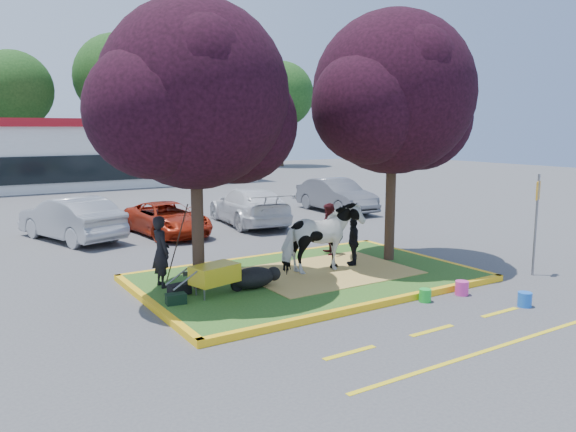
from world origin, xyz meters
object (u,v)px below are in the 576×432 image
handler (161,251)px  sign_post (537,213)px  cow (322,238)px  calf (253,278)px  bucket_pink (462,288)px  bucket_blue (525,299)px  bucket_green (425,295)px  wheelbarrow (215,274)px  car_silver (71,219)px

handler → sign_post: size_ratio=0.63×
cow → calf: cow is taller
cow → bucket_pink: bearing=-147.2°
cow → bucket_blue: 4.95m
sign_post → bucket_pink: size_ratio=8.09×
bucket_green → bucket_pink: 1.10m
bucket_green → wheelbarrow: bearing=147.6°
bucket_green → bucket_pink: (1.10, -0.09, 0.02)m
calf → sign_post: bearing=-10.1°
sign_post → bucket_green: 4.36m
cow → bucket_blue: (2.35, -4.26, -0.89)m
cow → bucket_pink: cow is taller
bucket_pink → car_silver: bearing=118.5°
bucket_blue → wheelbarrow: bearing=144.7°
calf → bucket_pink: calf is taller
bucket_pink → sign_post: bearing=4.2°
handler → sign_post: (8.79, -3.68, 0.67)m
wheelbarrow → sign_post: sign_post is taller
calf → handler: bearing=152.7°
calf → sign_post: (7.06, -2.42, 1.26)m
calf → wheelbarrow: wheelbarrow is taller
cow → bucket_green: cow is taller
cow → sign_post: sign_post is taller
calf → handler: size_ratio=0.67×
cow → car_silver: size_ratio=0.46×
calf → car_silver: 9.20m
sign_post → bucket_blue: 3.30m
sign_post → car_silver: 14.67m
wheelbarrow → bucket_pink: 5.68m
calf → bucket_pink: size_ratio=3.40×
cow → bucket_blue: size_ratio=6.71×
bucket_pink → car_silver: size_ratio=0.07×
calf → bucket_green: (2.97, -2.55, -0.25)m
bucket_pink → calf: bearing=147.0°
handler → car_silver: handler is taller
cow → handler: size_ratio=1.27×
cow → wheelbarrow: size_ratio=1.15×
calf → cow: bearing=16.8°
bucket_green → bucket_blue: (1.57, -1.40, 0.01)m
wheelbarrow → bucket_pink: size_ratio=5.60×
calf → bucket_pink: bearing=-24.2°
wheelbarrow → bucket_blue: bearing=-48.8°
bucket_green → bucket_pink: bearing=-4.5°
sign_post → bucket_blue: (-2.52, -1.53, -1.50)m
car_silver → bucket_green: bearing=96.4°
wheelbarrow → car_silver: bearing=84.4°
bucket_green → bucket_blue: bucket_blue is taller
calf → wheelbarrow: bearing=-167.8°
car_silver → calf: bearing=86.0°
handler → bucket_pink: size_ratio=5.08×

